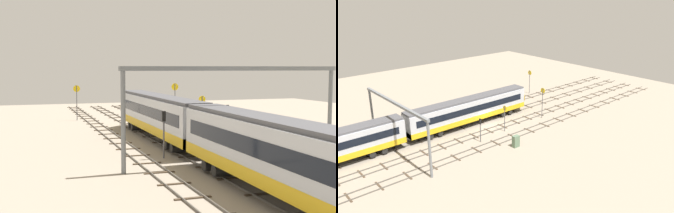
% 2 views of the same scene
% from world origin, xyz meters
% --- Properties ---
extents(ground_plane, '(102.41, 102.41, 0.00)m').
position_xyz_m(ground_plane, '(0.00, 0.00, 0.00)').
color(ground_plane, gray).
extents(track_near_foreground, '(86.41, 2.40, 0.16)m').
position_xyz_m(track_near_foreground, '(0.00, -6.70, 0.07)').
color(track_near_foreground, '#59544C').
rests_on(track_near_foreground, ground).
extents(track_second_near, '(86.41, 2.40, 0.16)m').
position_xyz_m(track_second_near, '(0.00, -2.23, 0.06)').
color(track_second_near, '#59544C').
rests_on(track_second_near, ground).
extents(track_with_train, '(86.41, 2.40, 0.16)m').
position_xyz_m(track_with_train, '(-0.00, 2.23, 0.07)').
color(track_with_train, '#59544C').
rests_on(track_with_train, ground).
extents(track_second_far, '(86.41, 2.40, 0.16)m').
position_xyz_m(track_second_far, '(0.00, 6.70, 0.07)').
color(track_second_far, '#59544C').
rests_on(track_second_far, ground).
extents(train, '(50.40, 3.24, 4.80)m').
position_xyz_m(train, '(-14.00, 2.23, 2.66)').
color(train, '#B7BCC6').
rests_on(train, ground).
extents(overhead_gantry, '(0.40, 18.99, 8.05)m').
position_xyz_m(overhead_gantry, '(-16.57, 0.09, 6.15)').
color(overhead_gantry, slate).
rests_on(overhead_gantry, ground).
extents(speed_sign_near_foreground, '(0.14, 1.00, 5.79)m').
position_xyz_m(speed_sign_near_foreground, '(9.87, -3.94, 3.80)').
color(speed_sign_near_foreground, '#4C4C51').
rests_on(speed_sign_near_foreground, ground).
extents(speed_sign_mid_trackside, '(0.14, 0.87, 4.60)m').
position_xyz_m(speed_sign_mid_trackside, '(0.42, -4.13, 2.98)').
color(speed_sign_mid_trackside, '#4C4C51').
rests_on(speed_sign_mid_trackside, ground).
extents(speed_sign_far_trackside, '(0.14, 1.02, 5.32)m').
position_xyz_m(speed_sign_far_trackside, '(19.13, 8.57, 3.53)').
color(speed_sign_far_trackside, '#4C4C51').
rests_on(speed_sign_far_trackside, ground).
extents(signal_light_trackside_approach, '(0.31, 0.32, 4.17)m').
position_xyz_m(signal_light_trackside_approach, '(-12.07, 4.69, 2.75)').
color(signal_light_trackside_approach, '#4C4C51').
rests_on(signal_light_trackside_approach, ground).
extents(signal_light_trackside_departure, '(0.31, 0.32, 3.92)m').
position_xyz_m(signal_light_trackside_departure, '(-5.20, -4.76, 2.60)').
color(signal_light_trackside_departure, '#4C4C51').
rests_on(signal_light_trackside_departure, ground).
extents(relay_cabinet, '(1.09, 0.70, 1.84)m').
position_xyz_m(relay_cabinet, '(-2.27, -9.77, 0.92)').
color(relay_cabinet, '#597259').
rests_on(relay_cabinet, ground).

